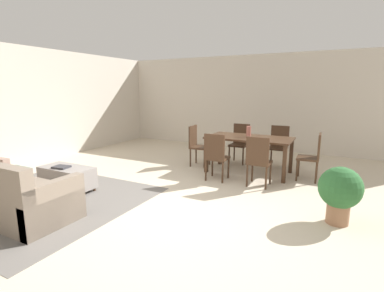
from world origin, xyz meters
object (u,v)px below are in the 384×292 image
dining_chair_head_west (197,143)px  potted_plant (340,191)px  dining_chair_near_left (216,154)px  book_on_ottoman (61,167)px  dining_chair_far_left (240,141)px  dining_chair_head_east (313,154)px  couch (3,194)px  dining_chair_far_right (279,144)px  dining_chair_near_right (258,159)px  vase_centerpiece (249,132)px  ottoman_table (67,177)px  dining_table (249,141)px

dining_chair_head_west → potted_plant: bearing=-31.0°
dining_chair_near_left → potted_plant: size_ratio=1.21×
dining_chair_head_west → book_on_ottoman: dining_chair_head_west is taller
dining_chair_far_left → dining_chair_head_east: 1.84m
couch → dining_chair_near_left: size_ratio=2.35×
couch → potted_plant: couch is taller
dining_chair_far_right → dining_chair_near_right: bearing=-91.0°
dining_chair_head_east → vase_centerpiece: (-1.26, -0.02, 0.35)m
ottoman_table → dining_table: bearing=45.8°
dining_table → dining_chair_far_right: dining_chair_far_right is taller
dining_chair_far_left → potted_plant: (2.18, -2.53, -0.07)m
dining_chair_near_right → dining_chair_far_left: (-0.86, 1.58, 0.00)m
vase_centerpiece → couch: bearing=-123.6°
couch → vase_centerpiece: bearing=56.4°
dining_chair_near_right → dining_chair_head_east: size_ratio=1.00×
dining_chair_near_left → couch: bearing=-126.3°
dining_table → dining_chair_near_right: dining_chair_near_right is taller
couch → dining_chair_near_right: size_ratio=2.35×
dining_chair_far_right → dining_chair_head_east: size_ratio=1.00×
dining_chair_far_right → dining_chair_far_left: bearing=-176.3°
dining_chair_near_left → book_on_ottoman: (-2.10, -1.76, -0.09)m
dining_table → dining_chair_far_right: bearing=61.5°
dining_chair_head_east → potted_plant: 1.86m
dining_chair_head_west → dining_chair_far_left: bearing=43.6°
dining_chair_near_right → vase_centerpiece: size_ratio=4.13×
ottoman_table → dining_chair_near_right: dining_chair_near_right is taller
dining_chair_near_left → dining_chair_far_left: (-0.06, 1.61, 0.00)m
dining_table → dining_chair_head_west: dining_chair_head_west is taller
vase_centerpiece → dining_chair_head_west: bearing=179.6°
dining_table → dining_chair_far_right: 0.95m
couch → dining_chair_head_west: size_ratio=2.35×
couch → dining_chair_near_right: (2.85, 2.80, 0.22)m
couch → dining_chair_far_left: 4.82m
dining_chair_far_left → vase_centerpiece: vase_centerpiece is taller
dining_chair_head_west → book_on_ottoman: size_ratio=3.54×
couch → dining_chair_head_west: 3.84m
dining_chair_near_left → dining_chair_far_left: same height
couch → dining_chair_far_right: (2.88, 4.44, 0.22)m
dining_chair_near_right → potted_plant: bearing=-35.6°
ottoman_table → book_on_ottoman: book_on_ottoman is taller
dining_chair_far_left → potted_plant: bearing=-49.2°
potted_plant → dining_chair_far_left: bearing=130.8°
dining_table → book_on_ottoman: bearing=-133.8°
couch → dining_chair_near_left: bearing=53.7°
dining_chair_far_right → potted_plant: dining_chair_far_right is taller
dining_chair_near_right → potted_plant: 1.62m
dining_chair_head_east → potted_plant: bearing=-74.7°
dining_table → dining_chair_near_left: bearing=-114.8°
couch → dining_chair_head_west: dining_chair_head_west is taller
dining_chair_head_west → book_on_ottoman: (-1.26, -2.63, -0.09)m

